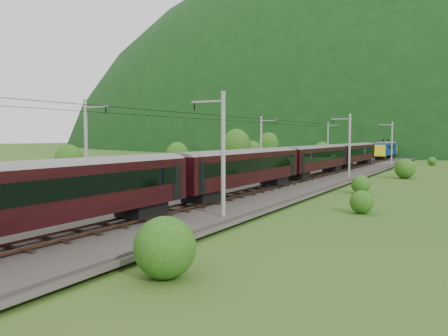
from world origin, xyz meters
The scene contains 15 objects.
ground centered at (0.00, 0.00, 0.00)m, with size 600.00×600.00×0.00m, color #2A5A1C.
railbed centered at (0.00, 10.00, 0.15)m, with size 14.00×220.00×0.30m, color #38332D.
track_left centered at (-2.40, 10.00, 0.37)m, with size 2.40×220.00×0.27m.
track_right centered at (2.40, 10.00, 0.37)m, with size 2.40×220.00×0.27m.
catenary_left centered at (-6.12, 32.00, 4.50)m, with size 2.54×192.28×8.00m.
catenary_right centered at (6.12, 32.00, 4.50)m, with size 2.54×192.28×8.00m.
overhead_wires centered at (0.00, 10.00, 7.10)m, with size 4.83×198.00×0.03m.
mountain_main centered at (0.00, 260.00, 0.00)m, with size 504.00×360.00×244.00m, color black.
mountain_ridge centered at (-120.00, 300.00, 0.00)m, with size 336.00×280.00×132.00m, color black.
train centered at (2.40, 9.78, 3.20)m, with size 2.66×148.39×4.60m.
hazard_post_near centered at (-0.06, 54.12, 1.08)m, with size 0.17×0.17×1.56m, color red.
hazard_post_far centered at (0.08, 26.43, 1.05)m, with size 0.16×0.16×1.49m, color red.
signal centered at (-3.60, 35.58, 1.72)m, with size 0.27×0.27×2.41m.
vegetation_left centered at (-14.86, 24.30, 2.47)m, with size 14.07×146.64×6.69m.
vegetation_right centered at (11.37, -2.39, 1.09)m, with size 5.31×109.32×2.66m.
Camera 1 is at (20.21, -24.08, 5.42)m, focal length 35.00 mm.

